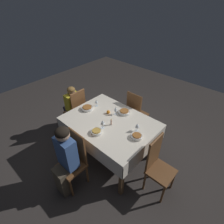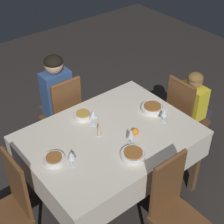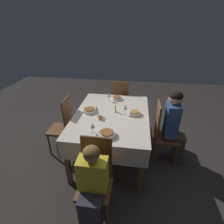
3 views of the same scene
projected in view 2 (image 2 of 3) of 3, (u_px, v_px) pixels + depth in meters
The scene contains 18 objects.
ground_plane at pixel (110, 192), 3.52m from camera, with size 8.00×8.00×0.00m, color #332D2B.
dining_table at pixel (110, 141), 3.11m from camera, with size 1.51×1.12×0.78m.
chair_north at pixel (64, 115), 3.70m from camera, with size 0.36×0.37×1.00m.
chair_east at pixel (183, 116), 3.68m from camera, with size 0.37×0.36×1.00m.
chair_west at pixel (10, 206), 2.74m from camera, with size 0.37×0.36×1.00m.
chair_south at pixel (174, 207), 2.72m from camera, with size 0.36×0.37×1.00m.
person_adult_denim at pixel (55, 97), 3.70m from camera, with size 0.30×0.34×1.20m.
person_child_yellow at pixel (194, 108), 3.74m from camera, with size 0.33×0.30×1.02m.
bowl_north at pixel (83, 115), 3.24m from camera, with size 0.18×0.18×0.06m.
wine_glass_north at pixel (93, 114), 3.10m from camera, with size 0.07×0.07×0.16m.
bowl_east at pixel (153, 107), 3.33m from camera, with size 0.23×0.23×0.06m.
wine_glass_east at pixel (164, 113), 3.15m from camera, with size 0.06×0.06×0.13m.
bowl_west at pixel (54, 159), 2.77m from camera, with size 0.18×0.18×0.06m.
wine_glass_west at pixel (71, 156), 2.69m from camera, with size 0.07×0.07×0.14m.
bowl_south at pixel (133, 154), 2.81m from camera, with size 0.21×0.21×0.06m.
wine_glass_south at pixel (131, 134), 2.89m from camera, with size 0.06×0.06×0.16m.
candle_centerpiece at pixel (99, 131), 3.02m from camera, with size 0.05×0.05×0.12m.
orange_fruit at pixel (135, 131), 3.04m from camera, with size 0.06×0.06×0.06m, color orange.
Camera 2 is at (-1.44, -1.83, 2.77)m, focal length 55.00 mm.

